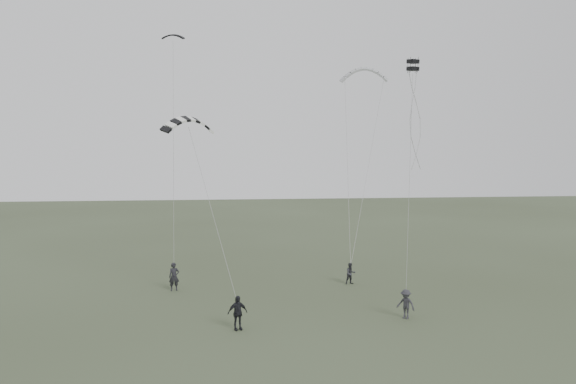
{
  "coord_description": "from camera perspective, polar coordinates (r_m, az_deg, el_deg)",
  "views": [
    {
      "loc": [
        -2.8,
        -32.06,
        10.04
      ],
      "look_at": [
        1.03,
        5.11,
        6.84
      ],
      "focal_mm": 35.0,
      "sensor_mm": 36.0,
      "label": 1
    }
  ],
  "objects": [
    {
      "name": "flyer_left",
      "position": [
        39.69,
        -11.5,
        -8.43
      ],
      "size": [
        0.78,
        0.59,
        1.93
      ],
      "primitive_type": "imported",
      "rotation": [
        0.0,
        0.0,
        0.19
      ],
      "color": "black",
      "rests_on": "ground"
    },
    {
      "name": "flyer_center",
      "position": [
        31.14,
        -5.16,
        -12.12
      ],
      "size": [
        1.19,
        0.77,
        1.88
      ],
      "primitive_type": "imported",
      "rotation": [
        0.0,
        0.0,
        0.3
      ],
      "color": "black",
      "rests_on": "ground"
    },
    {
      "name": "kite_box",
      "position": [
        36.1,
        12.57,
        12.47
      ],
      "size": [
        0.77,
        0.79,
        0.71
      ],
      "primitive_type": null,
      "rotation": [
        0.06,
        0.0,
        0.48
      ],
      "color": "black",
      "rests_on": "flyer_far"
    },
    {
      "name": "ground",
      "position": [
        33.71,
        -0.87,
        -12.44
      ],
      "size": [
        140.0,
        140.0,
        0.0
      ],
      "primitive_type": "plane",
      "color": "#39422B",
      "rests_on": "ground"
    },
    {
      "name": "flyer_far",
      "position": [
        33.61,
        11.88,
        -11.08
      ],
      "size": [
        1.24,
        1.23,
        1.71
      ],
      "primitive_type": "imported",
      "rotation": [
        0.0,
        0.0,
        -0.77
      ],
      "color": "#2B2B30",
      "rests_on": "ground"
    },
    {
      "name": "kite_striped",
      "position": [
        36.25,
        -10.09,
        7.32
      ],
      "size": [
        3.57,
        2.76,
        1.51
      ],
      "primitive_type": null,
      "rotation": [
        0.33,
        0.0,
        0.52
      ],
      "color": "black",
      "rests_on": "flyer_center"
    },
    {
      "name": "kite_pale_large",
      "position": [
        48.32,
        7.75,
        12.29
      ],
      "size": [
        4.18,
        2.09,
        1.83
      ],
      "primitive_type": null,
      "rotation": [
        0.3,
        0.0,
        -0.19
      ],
      "color": "#A7A9AC",
      "rests_on": "flyer_right"
    },
    {
      "name": "flyer_right",
      "position": [
        40.96,
        6.38,
        -8.23
      ],
      "size": [
        0.85,
        0.72,
        1.53
      ],
      "primitive_type": "imported",
      "rotation": [
        0.0,
        0.0,
        0.21
      ],
      "color": "#29292E",
      "rests_on": "ground"
    },
    {
      "name": "kite_dark_small",
      "position": [
        43.65,
        -11.61,
        15.35
      ],
      "size": [
        1.7,
        0.81,
        0.62
      ],
      "primitive_type": null,
      "rotation": [
        0.22,
        0.0,
        -0.13
      ],
      "color": "black",
      "rests_on": "flyer_left"
    }
  ]
}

